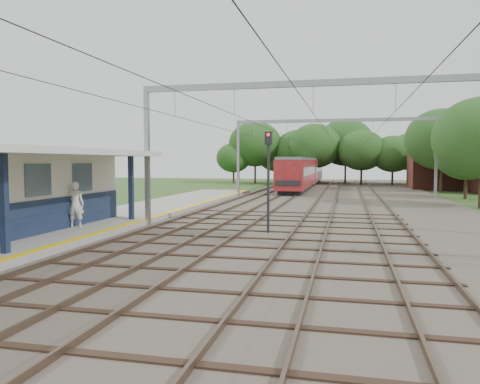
# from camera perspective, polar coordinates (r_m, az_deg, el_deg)

# --- Properties ---
(ground) EXTENTS (160.00, 160.00, 0.00)m
(ground) POSITION_cam_1_polar(r_m,az_deg,el_deg) (8.92, -21.67, -18.18)
(ground) COLOR #2D4C1E
(ground) RESTS_ON ground
(ballast_bed) EXTENTS (18.00, 90.00, 0.10)m
(ballast_bed) POSITION_cam_1_polar(r_m,az_deg,el_deg) (36.93, 11.70, -1.35)
(ballast_bed) COLOR #473D33
(ballast_bed) RESTS_ON ground
(platform) EXTENTS (5.00, 52.00, 0.35)m
(platform) POSITION_cam_1_polar(r_m,az_deg,el_deg) (24.34, -17.51, -3.77)
(platform) COLOR gray
(platform) RESTS_ON ground
(yellow_stripe) EXTENTS (0.45, 52.00, 0.01)m
(yellow_stripe) POSITION_cam_1_polar(r_m,az_deg,el_deg) (23.26, -12.72, -3.59)
(yellow_stripe) COLOR yellow
(yellow_stripe) RESTS_ON platform
(rail_tracks) EXTENTS (11.80, 88.00, 0.15)m
(rail_tracks) POSITION_cam_1_polar(r_m,az_deg,el_deg) (37.06, 7.83, -1.10)
(rail_tracks) COLOR brown
(rail_tracks) RESTS_ON ballast_bed
(catenary_system) EXTENTS (17.22, 88.00, 7.00)m
(catenary_system) POSITION_cam_1_polar(r_m,az_deg,el_deg) (32.17, 10.54, 7.66)
(catenary_system) COLOR gray
(catenary_system) RESTS_ON ground
(tree_band) EXTENTS (31.72, 30.88, 8.82)m
(tree_band) POSITION_cam_1_polar(r_m,az_deg,el_deg) (63.93, 12.15, 5.14)
(tree_band) COLOR #382619
(tree_band) RESTS_ON ground
(house_far) EXTENTS (8.00, 6.12, 8.66)m
(house_far) POSITION_cam_1_polar(r_m,az_deg,el_deg) (59.85, 23.80, 3.39)
(house_far) COLOR brown
(house_far) RESTS_ON ground
(person) EXTENTS (0.87, 0.71, 2.05)m
(person) POSITION_cam_1_polar(r_m,az_deg,el_deg) (22.07, -19.43, -1.44)
(person) COLOR silver
(person) RESTS_ON platform
(train) EXTENTS (2.73, 33.99, 3.60)m
(train) POSITION_cam_1_polar(r_m,az_deg,el_deg) (59.72, 7.88, 2.50)
(train) COLOR black
(train) RESTS_ON ballast_bed
(signal_post) EXTENTS (0.33, 0.28, 4.60)m
(signal_post) POSITION_cam_1_polar(r_m,az_deg,el_deg) (20.81, 3.48, 2.84)
(signal_post) COLOR black
(signal_post) RESTS_ON ground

